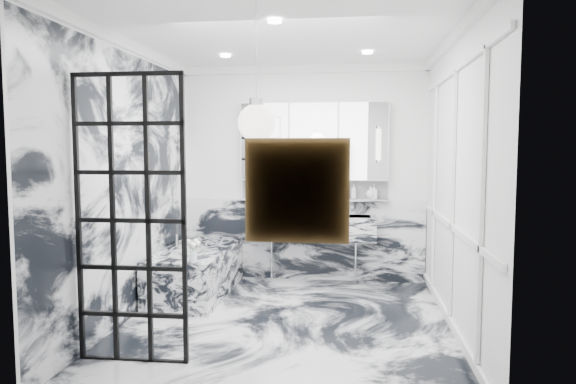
# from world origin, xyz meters

# --- Properties ---
(floor) EXTENTS (3.60, 3.60, 0.00)m
(floor) POSITION_xyz_m (0.00, 0.00, 0.00)
(floor) COLOR silver
(floor) RESTS_ON ground
(ceiling) EXTENTS (3.60, 3.60, 0.00)m
(ceiling) POSITION_xyz_m (0.00, 0.00, 2.80)
(ceiling) COLOR white
(ceiling) RESTS_ON wall_back
(wall_back) EXTENTS (3.60, 0.00, 3.60)m
(wall_back) POSITION_xyz_m (0.00, 1.80, 1.40)
(wall_back) COLOR white
(wall_back) RESTS_ON floor
(wall_front) EXTENTS (3.60, 0.00, 3.60)m
(wall_front) POSITION_xyz_m (0.00, -1.80, 1.40)
(wall_front) COLOR white
(wall_front) RESTS_ON floor
(wall_left) EXTENTS (0.00, 3.60, 3.60)m
(wall_left) POSITION_xyz_m (-1.60, 0.00, 1.40)
(wall_left) COLOR white
(wall_left) RESTS_ON floor
(wall_right) EXTENTS (0.00, 3.60, 3.60)m
(wall_right) POSITION_xyz_m (1.60, 0.00, 1.40)
(wall_right) COLOR white
(wall_right) RESTS_ON floor
(marble_clad_back) EXTENTS (3.18, 0.05, 1.05)m
(marble_clad_back) POSITION_xyz_m (0.00, 1.78, 0.53)
(marble_clad_back) COLOR silver
(marble_clad_back) RESTS_ON floor
(marble_clad_left) EXTENTS (0.02, 3.56, 2.68)m
(marble_clad_left) POSITION_xyz_m (-1.59, 0.00, 1.34)
(marble_clad_left) COLOR silver
(marble_clad_left) RESTS_ON floor
(panel_molding) EXTENTS (0.03, 3.40, 2.30)m
(panel_molding) POSITION_xyz_m (1.58, 0.00, 1.30)
(panel_molding) COLOR white
(panel_molding) RESTS_ON floor
(soap_bottle_a) EXTENTS (0.09, 0.09, 0.19)m
(soap_bottle_a) POSITION_xyz_m (0.67, 1.71, 1.18)
(soap_bottle_a) COLOR #8C5919
(soap_bottle_a) RESTS_ON ledge
(soap_bottle_b) EXTENTS (0.09, 0.09, 0.18)m
(soap_bottle_b) POSITION_xyz_m (0.92, 1.71, 1.18)
(soap_bottle_b) COLOR #4C4C51
(soap_bottle_b) RESTS_ON ledge
(soap_bottle_c) EXTENTS (0.16, 0.16, 0.16)m
(soap_bottle_c) POSITION_xyz_m (0.88, 1.71, 1.17)
(soap_bottle_c) COLOR silver
(soap_bottle_c) RESTS_ON ledge
(face_pot) EXTENTS (0.14, 0.14, 0.14)m
(face_pot) POSITION_xyz_m (-0.02, 1.71, 1.17)
(face_pot) COLOR white
(face_pot) RESTS_ON ledge
(amber_bottle) EXTENTS (0.04, 0.04, 0.10)m
(amber_bottle) POSITION_xyz_m (0.59, 1.71, 1.14)
(amber_bottle) COLOR #8C5919
(amber_bottle) RESTS_ON ledge
(flower_vase) EXTENTS (0.08, 0.08, 0.12)m
(flower_vase) POSITION_xyz_m (-0.98, 0.17, 0.61)
(flower_vase) COLOR silver
(flower_vase) RESTS_ON bathtub
(crittall_door) EXTENTS (0.88, 0.05, 2.31)m
(crittall_door) POSITION_xyz_m (-1.10, -1.04, 1.15)
(crittall_door) COLOR black
(crittall_door) RESTS_ON floor
(artwork) EXTENTS (0.55, 0.05, 0.55)m
(artwork) POSITION_xyz_m (0.32, -1.76, 1.47)
(artwork) COLOR #C07813
(artwork) RESTS_ON wall_front
(pendant_light) EXTENTS (0.26, 0.26, 0.26)m
(pendant_light) POSITION_xyz_m (-0.02, -1.34, 1.91)
(pendant_light) COLOR white
(pendant_light) RESTS_ON ceiling
(trough_sink) EXTENTS (1.60, 0.45, 0.30)m
(trough_sink) POSITION_xyz_m (0.15, 1.55, 0.73)
(trough_sink) COLOR silver
(trough_sink) RESTS_ON wall_back
(ledge) EXTENTS (1.90, 0.14, 0.04)m
(ledge) POSITION_xyz_m (0.15, 1.72, 1.07)
(ledge) COLOR silver
(ledge) RESTS_ON wall_back
(subway_tile) EXTENTS (1.90, 0.03, 0.23)m
(subway_tile) POSITION_xyz_m (0.15, 1.78, 1.21)
(subway_tile) COLOR white
(subway_tile) RESTS_ON wall_back
(mirror_cabinet) EXTENTS (1.90, 0.16, 1.00)m
(mirror_cabinet) POSITION_xyz_m (0.15, 1.73, 1.82)
(mirror_cabinet) COLOR white
(mirror_cabinet) RESTS_ON wall_back
(sconce_left) EXTENTS (0.07, 0.07, 0.40)m
(sconce_left) POSITION_xyz_m (-0.67, 1.63, 1.78)
(sconce_left) COLOR white
(sconce_left) RESTS_ON mirror_cabinet
(sconce_right) EXTENTS (0.07, 0.07, 0.40)m
(sconce_right) POSITION_xyz_m (0.97, 1.63, 1.78)
(sconce_right) COLOR white
(sconce_right) RESTS_ON mirror_cabinet
(bathtub) EXTENTS (0.75, 1.65, 0.55)m
(bathtub) POSITION_xyz_m (-1.18, 0.90, 0.28)
(bathtub) COLOR silver
(bathtub) RESTS_ON floor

